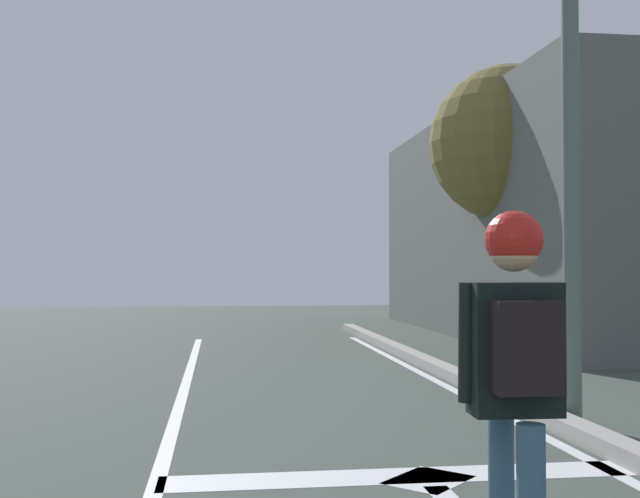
# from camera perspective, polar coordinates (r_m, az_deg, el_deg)

# --- Properties ---
(lane_line_center) EXTENTS (0.12, 20.00, 0.01)m
(lane_line_center) POSITION_cam_1_polar(r_m,az_deg,el_deg) (5.86, -11.76, -15.58)
(lane_line_center) COLOR silver
(lane_line_center) RESTS_ON ground
(lane_line_curbside) EXTENTS (0.12, 20.00, 0.01)m
(lane_line_curbside) POSITION_cam_1_polar(r_m,az_deg,el_deg) (6.46, 18.45, -14.20)
(lane_line_curbside) COLOR silver
(lane_line_curbside) RESTS_ON ground
(stop_bar) EXTENTS (3.31, 0.40, 0.01)m
(stop_bar) POSITION_cam_1_polar(r_m,az_deg,el_deg) (5.51, 6.04, -16.53)
(stop_bar) COLOR silver
(stop_bar) RESTS_ON ground
(lane_arrow_head) EXTENTS (0.71, 0.71, 0.01)m
(lane_arrow_head) POSITION_cam_1_polar(r_m,az_deg,el_deg) (5.43, 8.13, -16.73)
(lane_arrow_head) COLOR silver
(lane_arrow_head) RESTS_ON ground
(curb_strip) EXTENTS (0.24, 24.00, 0.14)m
(curb_strip) POSITION_cam_1_polar(r_m,az_deg,el_deg) (6.56, 20.46, -13.40)
(curb_strip) COLOR #9E9A93
(curb_strip) RESTS_ON ground
(skater) EXTENTS (0.44, 0.60, 1.59)m
(skater) POSITION_cam_1_polar(r_m,az_deg,el_deg) (3.18, 14.47, -7.88)
(skater) COLOR #345368
(skater) RESTS_ON skateboard
(traffic_signal_mast) EXTENTS (5.49, 0.34, 5.12)m
(traffic_signal_mast) POSITION_cam_1_polar(r_m,az_deg,el_deg) (7.22, 5.70, 16.77)
(traffic_signal_mast) COLOR #50645F
(traffic_signal_mast) RESTS_ON ground
(roadside_tree) EXTENTS (2.93, 2.93, 5.25)m
(roadside_tree) POSITION_cam_1_polar(r_m,az_deg,el_deg) (14.81, 13.86, 7.63)
(roadside_tree) COLOR brown
(roadside_tree) RESTS_ON ground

